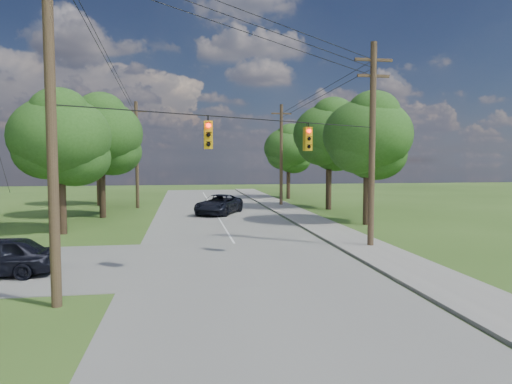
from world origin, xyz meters
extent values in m
plane|color=#35531B|center=(0.00, 0.00, 0.00)|extent=(140.00, 140.00, 0.00)
cube|color=gray|center=(2.00, 5.00, 0.01)|extent=(10.00, 100.00, 0.03)
cube|color=gray|center=(8.70, 5.00, 0.06)|extent=(2.60, 100.00, 0.12)
cylinder|color=#503C29|center=(-4.60, 0.40, 6.00)|extent=(0.32, 0.32, 12.00)
cylinder|color=#503C29|center=(8.90, 8.00, 5.25)|extent=(0.32, 0.32, 10.50)
cube|color=#503C29|center=(8.90, 8.00, 9.60)|extent=(2.00, 0.12, 0.14)
cube|color=#503C29|center=(8.90, 8.00, 8.80)|extent=(1.70, 0.12, 0.14)
cylinder|color=#503C29|center=(8.90, 30.00, 5.00)|extent=(0.32, 0.32, 10.00)
cube|color=#503C29|center=(8.90, 30.00, 9.10)|extent=(2.00, 0.12, 0.14)
cylinder|color=#503C29|center=(-5.00, 30.00, 5.00)|extent=(0.32, 0.32, 10.00)
cube|color=#503C29|center=(-5.00, 30.00, 9.10)|extent=(2.00, 0.12, 0.14)
cylinder|color=black|center=(2.15, 4.20, 10.35)|extent=(13.52, 7.63, 1.53)
cylinder|color=black|center=(2.15, 4.20, 9.95)|extent=(13.52, 7.63, 1.53)
cylinder|color=black|center=(2.15, 4.20, 9.55)|extent=(13.52, 7.63, 1.53)
cylinder|color=black|center=(8.90, 19.00, 9.35)|extent=(0.03, 22.00, 0.53)
cylinder|color=black|center=(-4.80, 15.20, 10.10)|extent=(0.43, 29.60, 2.03)
cylinder|color=black|center=(8.90, 19.00, 8.95)|extent=(0.03, 22.00, 0.53)
cylinder|color=black|center=(-4.80, 15.20, 9.70)|extent=(0.43, 29.60, 2.03)
cylinder|color=black|center=(2.15, 4.20, 6.20)|extent=(13.52, 7.63, 0.04)
cube|color=#CF9C0C|center=(0.26, 3.02, 5.48)|extent=(0.32, 0.22, 1.05)
sphere|color=#FF0C05|center=(0.26, 2.88, 5.83)|extent=(0.17, 0.17, 0.17)
cube|color=#CF9C0C|center=(0.26, 3.26, 5.48)|extent=(0.32, 0.22, 1.05)
sphere|color=#FF0C05|center=(0.26, 3.40, 5.83)|extent=(0.17, 0.17, 0.17)
cube|color=#CF9C0C|center=(4.85, 5.60, 5.48)|extent=(0.32, 0.22, 1.05)
sphere|color=#FF0C05|center=(4.85, 5.46, 5.83)|extent=(0.17, 0.17, 0.17)
cube|color=#CF9C0C|center=(4.85, 5.84, 5.48)|extent=(0.32, 0.22, 1.05)
sphere|color=#FF0C05|center=(4.85, 5.98, 5.83)|extent=(0.17, 0.17, 0.17)
cylinder|color=#3D291E|center=(-8.00, 15.00, 1.57)|extent=(0.45, 0.45, 3.15)
ellipsoid|color=#224B16|center=(-8.00, 15.00, 5.94)|extent=(6.00, 6.00, 4.92)
cylinder|color=#3D291E|center=(-7.00, 23.00, 1.75)|extent=(0.50, 0.50, 3.50)
ellipsoid|color=#224B16|center=(-7.00, 23.00, 6.60)|extent=(6.40, 6.40, 5.25)
cylinder|color=#3D291E|center=(-9.00, 33.00, 1.66)|extent=(0.48, 0.47, 3.32)
ellipsoid|color=#224B16|center=(-9.00, 33.00, 6.27)|extent=(6.00, 6.00, 4.92)
cylinder|color=#3D291E|center=(12.00, 16.00, 1.66)|extent=(0.48, 0.48, 3.32)
ellipsoid|color=#224B16|center=(12.00, 16.00, 6.27)|extent=(6.20, 6.20, 5.08)
cylinder|color=#3D291E|center=(12.50, 26.00, 1.84)|extent=(0.52, 0.52, 3.67)
ellipsoid|color=#224B16|center=(12.50, 26.00, 6.93)|extent=(6.60, 6.60, 5.41)
cylinder|color=#3D291E|center=(11.50, 38.00, 1.57)|extent=(0.45, 0.45, 3.15)
ellipsoid|color=#224B16|center=(11.50, 38.00, 5.94)|extent=(5.80, 5.80, 4.76)
imported|color=black|center=(2.22, 23.77, 0.84)|extent=(4.87, 6.38, 1.61)
camera|label=1|loc=(-0.68, -14.24, 4.53)|focal=32.00mm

